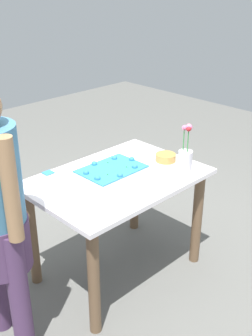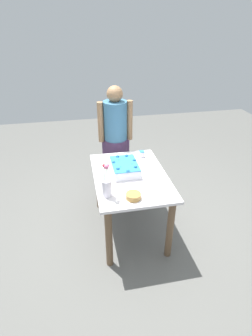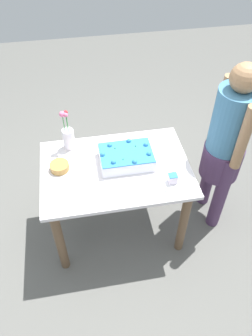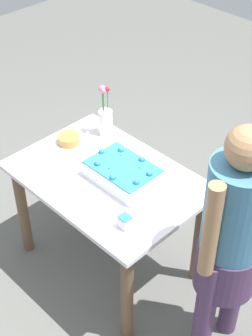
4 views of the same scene
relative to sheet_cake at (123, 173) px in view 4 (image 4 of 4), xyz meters
name	(u,v)px [view 4 (image 4 of 4)]	position (x,y,z in m)	size (l,w,h in m)	color
ground_plane	(109,261)	(0.09, 0.04, -0.80)	(8.00, 8.00, 0.00)	#5B5B57
dining_table	(107,195)	(0.09, 0.04, -0.20)	(1.11, 0.77, 0.74)	white
sheet_cake	(123,173)	(0.00, 0.00, 0.00)	(0.39, 0.28, 0.13)	white
serving_plate_with_slice	(125,225)	(-0.28, 0.26, -0.03)	(0.20, 0.20, 0.08)	white
cake_knife	(36,165)	(0.45, 0.27, -0.05)	(0.22, 0.02, 0.00)	silver
flower_vase	(105,119)	(0.41, -0.25, 0.06)	(0.09, 0.09, 0.34)	silver
fruit_bowl	(69,139)	(0.50, -0.01, -0.03)	(0.14, 0.14, 0.05)	#AD7F3E
person_standing	(231,238)	(-0.76, 0.03, 0.06)	(0.31, 0.45, 1.49)	#4B3255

